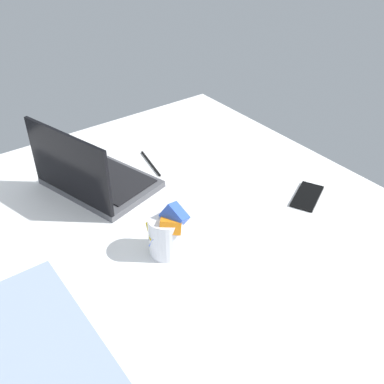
{
  "coord_description": "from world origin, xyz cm",
  "views": [
    {
      "loc": [
        -58.78,
        46.52,
        97.2
      ],
      "look_at": [
        24.56,
        -15.43,
        24.0
      ],
      "focal_mm": 41.75,
      "sensor_mm": 36.0,
      "label": 1
    }
  ],
  "objects": [
    {
      "name": "laptop",
      "position": [
        50.65,
        2.82,
        22.41
      ],
      "size": [
        38.04,
        31.17,
        23.0
      ],
      "rotation": [
        0.0,
        0.0,
        0.28
      ],
      "color": "#4C4C51",
      "rests_on": "bed_mattress"
    },
    {
      "name": "snack_cup",
      "position": [
        13.75,
        0.63,
        24.35
      ],
      "size": [
        10.65,
        9.96,
        15.46
      ],
      "color": "silver",
      "rests_on": "bed_mattress"
    },
    {
      "name": "cell_phone",
      "position": [
        8.33,
        -46.86,
        18.4
      ],
      "size": [
        12.29,
        15.56,
        0.8
      ],
      "primitive_type": "cube",
      "rotation": [
        0.0,
        0.0,
        0.46
      ],
      "color": "black",
      "rests_on": "bed_mattress"
    },
    {
      "name": "bed_mattress",
      "position": [
        0.0,
        0.0,
        9.0
      ],
      "size": [
        180.0,
        140.0,
        18.0
      ],
      "primitive_type": "cube",
      "color": "white",
      "rests_on": "ground"
    },
    {
      "name": "charger_cable",
      "position": [
        52.92,
        -19.03,
        18.3
      ],
      "size": [
        16.79,
        3.92,
        0.6
      ],
      "primitive_type": "cube",
      "rotation": [
        0.0,
        0.0,
        -0.2
      ],
      "color": "black",
      "rests_on": "bed_mattress"
    }
  ]
}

